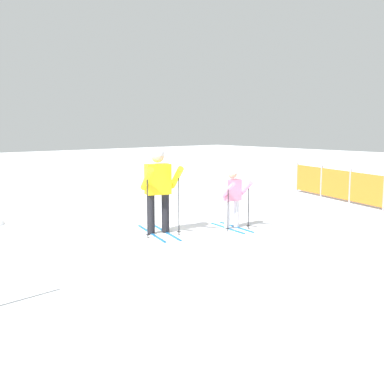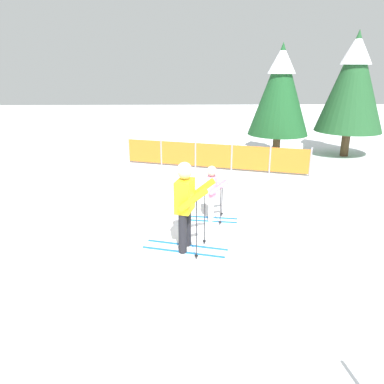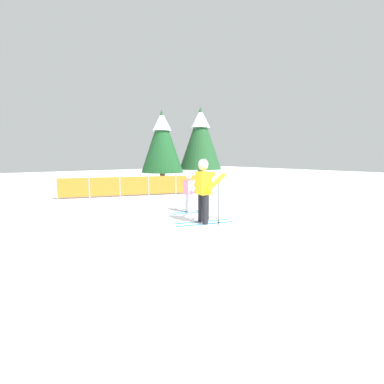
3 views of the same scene
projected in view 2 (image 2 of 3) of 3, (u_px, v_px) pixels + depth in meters
name	position (u px, v px, depth m)	size (l,w,h in m)	color
ground_plane	(191.00, 256.00, 6.83)	(60.00, 60.00, 0.00)	white
skier_adult	(186.00, 199.00, 6.77)	(1.63, 0.88, 1.69)	#1966B2
skier_child	(212.00, 189.00, 8.23)	(1.21, 0.58, 1.25)	#1966B2
safety_fence	(213.00, 156.00, 12.57)	(5.99, 2.06, 0.94)	gray
conifer_far	(280.00, 88.00, 13.67)	(2.24, 2.24, 4.16)	#4C3823
conifer_near	(353.00, 80.00, 13.77)	(2.47, 2.47, 4.59)	#4C3823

